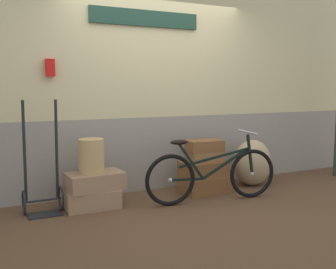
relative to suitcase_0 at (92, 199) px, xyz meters
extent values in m
cube|color=#513823|center=(1.03, -0.32, -0.14)|extent=(9.07, 5.20, 0.06)
cube|color=gray|center=(1.03, 0.53, 0.39)|extent=(7.07, 0.20, 0.98)
cube|color=#CCBC84|center=(1.03, 0.53, 1.88)|extent=(7.07, 0.20, 2.01)
cube|color=#193828|center=(0.86, 0.41, 2.14)|extent=(1.47, 0.04, 0.20)
cube|color=red|center=(-0.35, 0.39, 1.50)|extent=(0.10, 0.08, 0.20)
cube|color=#937051|center=(0.00, 0.00, 0.00)|extent=(0.61, 0.42, 0.21)
cube|color=#937051|center=(0.04, -0.01, 0.20)|extent=(0.66, 0.44, 0.20)
cube|color=brown|center=(1.50, -0.03, 0.00)|extent=(0.64, 0.40, 0.21)
cube|color=brown|center=(1.49, -0.01, 0.21)|extent=(0.60, 0.38, 0.20)
cube|color=olive|center=(1.51, -0.02, 0.38)|extent=(0.46, 0.28, 0.13)
cube|color=brown|center=(1.50, -0.01, 0.51)|extent=(0.47, 0.30, 0.15)
cylinder|color=tan|center=(0.01, 0.00, 0.50)|extent=(0.28, 0.28, 0.39)
torus|color=black|center=(-0.73, 0.06, 0.03)|extent=(0.02, 0.27, 0.27)
torus|color=black|center=(-0.33, 0.06, 0.03)|extent=(0.02, 0.27, 0.27)
cylinder|color=black|center=(-0.53, 0.06, 0.03)|extent=(0.40, 0.02, 0.02)
cylinder|color=black|center=(-0.70, 0.06, 0.59)|extent=(0.03, 0.11, 1.11)
cylinder|color=black|center=(-0.36, 0.06, 0.59)|extent=(0.03, 0.11, 1.11)
cube|color=black|center=(-0.53, -0.05, -0.10)|extent=(0.36, 0.22, 0.02)
ellipsoid|color=tan|center=(2.31, 0.04, 0.22)|extent=(0.55, 0.47, 0.64)
torus|color=black|center=(0.85, -0.33, 0.20)|extent=(0.61, 0.12, 0.61)
sphere|color=#B2B2B7|center=(0.85, -0.33, 0.20)|extent=(0.05, 0.05, 0.05)
torus|color=black|center=(1.92, -0.47, 0.20)|extent=(0.61, 0.12, 0.61)
sphere|color=#B2B2B7|center=(1.92, -0.47, 0.20)|extent=(0.05, 0.05, 0.05)
cube|color=black|center=(1.55, -0.42, 0.35)|extent=(0.61, 0.10, 0.36)
cube|color=black|center=(1.10, -0.37, 0.40)|extent=(0.33, 0.07, 0.45)
cube|color=black|center=(1.05, -0.36, 0.19)|extent=(0.41, 0.08, 0.04)
cube|color=black|center=(1.40, -0.40, 0.43)|extent=(0.90, 0.14, 0.20)
cube|color=black|center=(1.88, -0.46, 0.45)|extent=(0.11, 0.04, 0.50)
ellipsoid|color=black|center=(0.95, -0.35, 0.64)|extent=(0.23, 0.12, 0.06)
cylinder|color=#A5A5AD|center=(1.84, -0.46, 0.73)|extent=(0.08, 0.46, 0.02)
camera|label=1|loc=(-1.12, -4.33, 1.28)|focal=41.93mm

